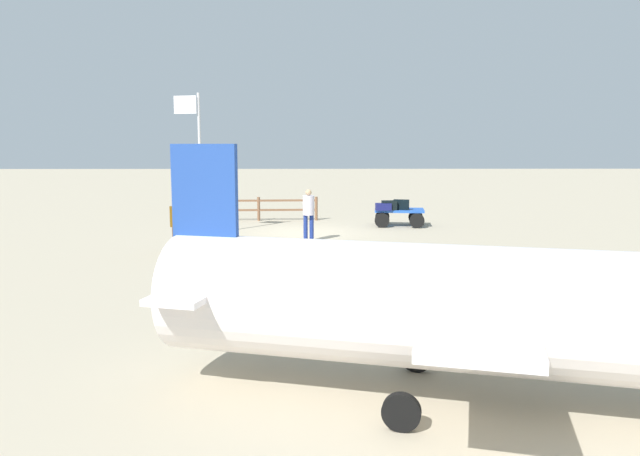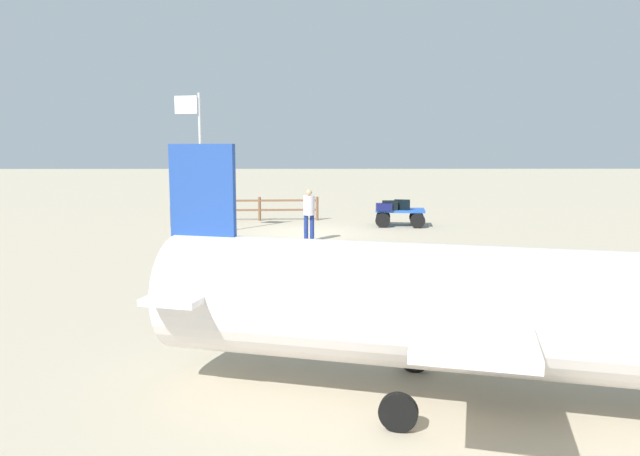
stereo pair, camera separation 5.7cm
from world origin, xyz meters
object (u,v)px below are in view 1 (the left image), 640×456
luggage_cart (399,214)px  flagpole (197,151)px  worker_lead (309,210)px  suitcase_maroon (389,205)px  airplane_near (503,310)px  signboard (184,222)px  suitcase_olive (401,205)px  suitcase_dark (401,206)px  worker_trailing (208,213)px  suitcase_navy (383,207)px

luggage_cart → flagpole: flagpole is taller
luggage_cart → worker_lead: size_ratio=1.19×
suitcase_maroon → airplane_near: (0.68, 16.16, 0.36)m
worker_lead → signboard: 4.13m
suitcase_olive → airplane_near: bearing=85.9°
suitcase_dark → worker_lead: bearing=44.9°
airplane_near → suitcase_olive: bearing=-94.1°
suitcase_olive → suitcase_maroon: 0.49m
airplane_near → suitcase_maroon: bearing=-92.4°
worker_lead → airplane_near: bearing=100.7°
worker_lead → worker_trailing: bearing=6.4°
luggage_cart → worker_trailing: (6.75, 4.15, 0.50)m
suitcase_navy → suitcase_maroon: (-0.24, -0.09, 0.04)m
suitcase_olive → worker_lead: bearing=44.3°
luggage_cart → signboard: (7.20, 5.64, 0.40)m
suitcase_maroon → signboard: 8.56m
suitcase_olive → worker_trailing: 7.81m
suitcase_maroon → worker_lead: worker_lead is taller
worker_lead → suitcase_dark: bearing=-135.1°
suitcase_dark → suitcase_olive: 0.12m
flagpole → worker_lead: bearing=159.5°
suitcase_maroon → signboard: bearing=37.7°
suitcase_olive → suitcase_navy: size_ratio=1.05×
suitcase_olive → worker_lead: 4.98m
suitcase_navy → worker_lead: size_ratio=0.35×
suitcase_maroon → airplane_near: size_ratio=0.07×
airplane_near → suitcase_navy: bearing=-91.6°
suitcase_olive → suitcase_dark: bearing=-101.9°
suitcase_dark → suitcase_navy: (0.74, 0.28, 0.02)m
suitcase_maroon → flagpole: flagpole is taller
suitcase_olive → suitcase_maroon: suitcase_olive is taller
suitcase_dark → worker_lead: size_ratio=0.31×
suitcase_maroon → worker_trailing: size_ratio=0.35×
airplane_near → flagpole: flagpole is taller
suitcase_navy → airplane_near: (0.44, 16.06, 0.40)m
suitcase_olive → worker_lead: (3.56, 3.48, 0.16)m
worker_trailing → signboard: (0.45, 1.49, -0.10)m
suitcase_dark → suitcase_maroon: size_ratio=0.94×
suitcase_maroon → flagpole: size_ratio=0.12×
suitcase_maroon → suitcase_olive: bearing=-168.6°
suitcase_olive → worker_lead: size_ratio=0.37×
worker_lead → signboard: bearing=26.7°
suitcase_navy → flagpole: bearing=15.2°
suitcase_dark → airplane_near: airplane_near is taller
luggage_cart → signboard: size_ratio=1.52×
luggage_cart → signboard: 9.16m
luggage_cart → suitcase_dark: (-0.07, 0.21, 0.31)m
luggage_cart → suitcase_olive: suitcase_olive is taller
suitcase_maroon → flagpole: 7.54m
suitcase_dark → airplane_near: (1.18, 16.35, 0.42)m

